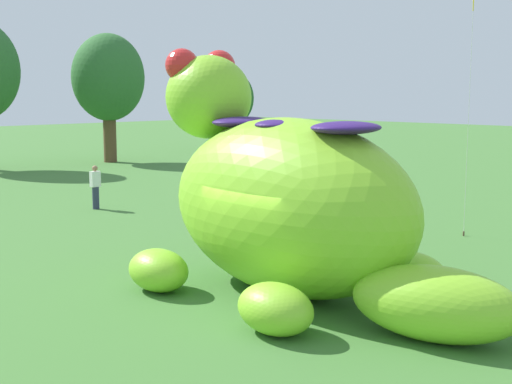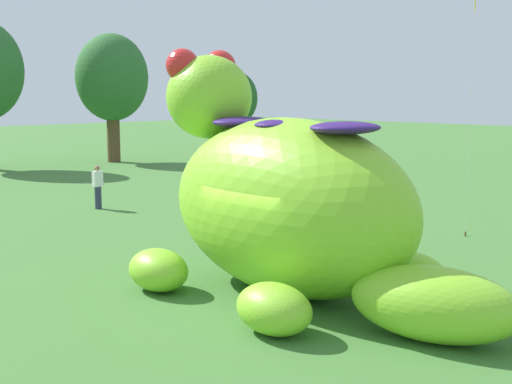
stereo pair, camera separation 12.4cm
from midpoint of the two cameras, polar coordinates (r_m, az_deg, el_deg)
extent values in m
plane|color=#427533|center=(15.66, 1.01, -8.76)|extent=(160.00, 160.00, 0.00)
ellipsoid|color=#8CD12D|center=(15.86, 2.75, -1.16)|extent=(4.19, 7.38, 3.98)
ellipsoid|color=#8CD12D|center=(18.01, -3.63, 7.67)|extent=(2.31, 2.50, 2.10)
sphere|color=red|center=(17.96, -5.77, 10.16)|extent=(0.84, 0.84, 0.84)
sphere|color=red|center=(18.62, -2.75, 10.12)|extent=(0.84, 0.84, 0.84)
ellipsoid|color=navy|center=(16.89, -0.82, 5.67)|extent=(1.71, 1.42, 0.27)
ellipsoid|color=navy|center=(15.67, 2.79, 5.47)|extent=(1.71, 1.42, 0.27)
ellipsoid|color=navy|center=(14.40, 7.50, 5.18)|extent=(1.71, 1.42, 0.27)
ellipsoid|color=#8CD12D|center=(16.42, -7.70, -6.27)|extent=(1.37, 1.81, 0.97)
ellipsoid|color=#8CD12D|center=(19.02, 3.81, -4.22)|extent=(1.37, 1.81, 0.97)
ellipsoid|color=#8CD12D|center=(13.47, 1.71, -9.42)|extent=(1.37, 1.81, 0.97)
ellipsoid|color=#8CD12D|center=(16.32, 12.71, -6.49)|extent=(1.37, 1.81, 0.97)
ellipsoid|color=#8CD12D|center=(13.46, 14.44, -8.76)|extent=(2.35, 3.49, 1.39)
cylinder|color=brown|center=(46.81, -11.37, 4.17)|extent=(0.83, 0.83, 2.90)
ellipsoid|color=#2D662D|center=(46.72, -11.51, 9.08)|extent=(4.65, 4.65, 5.58)
cylinder|color=brown|center=(54.87, -1.61, 4.49)|extent=(0.61, 0.61, 2.15)
ellipsoid|color=#235623|center=(54.76, -1.62, 7.59)|extent=(3.44, 3.44, 4.13)
cylinder|color=#2D334C|center=(28.48, -0.66, -0.17)|extent=(0.26, 0.26, 0.88)
cube|color=#2D4CA5|center=(28.38, -0.66, 1.31)|extent=(0.38, 0.22, 0.60)
sphere|color=brown|center=(28.34, -0.66, 2.15)|extent=(0.22, 0.22, 0.22)
cylinder|color=#2D334C|center=(28.19, -12.53, -0.45)|extent=(0.26, 0.26, 0.88)
cube|color=white|center=(28.09, -12.58, 1.04)|extent=(0.38, 0.22, 0.60)
sphere|color=#9E7051|center=(28.04, -12.60, 1.89)|extent=(0.22, 0.22, 0.22)
cylinder|color=brown|center=(23.36, 16.73, -3.27)|extent=(0.06, 0.06, 0.15)
cylinder|color=silver|center=(22.92, 17.16, 7.18)|extent=(0.01, 0.01, 8.33)
camera|label=1|loc=(0.06, -89.79, 0.03)|focal=49.44mm
camera|label=2|loc=(0.06, 90.21, -0.03)|focal=49.44mm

